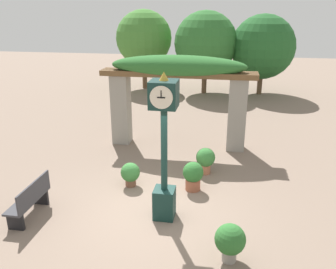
{
  "coord_description": "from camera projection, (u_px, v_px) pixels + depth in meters",
  "views": [
    {
      "loc": [
        1.7,
        -7.26,
        4.64
      ],
      "look_at": [
        0.38,
        0.36,
        1.88
      ],
      "focal_mm": 38.0,
      "sensor_mm": 36.0,
      "label": 1
    }
  ],
  "objects": [
    {
      "name": "ground_plane",
      "position": [
        150.0,
        212.0,
        8.57
      ],
      "size": [
        60.0,
        60.0,
        0.0
      ],
      "primitive_type": "plane",
      "color": "#7F6B5B"
    },
    {
      "name": "pedestal_clock",
      "position": [
        164.0,
        145.0,
        7.77
      ],
      "size": [
        0.58,
        0.62,
        3.42
      ],
      "color": "#14332D",
      "rests_on": "ground"
    },
    {
      "name": "pergola",
      "position": [
        178.0,
        80.0,
        11.95
      ],
      "size": [
        5.25,
        1.2,
        3.18
      ],
      "color": "gray",
      "rests_on": "ground"
    },
    {
      "name": "potted_plant_near_left",
      "position": [
        230.0,
        241.0,
        6.77
      ],
      "size": [
        0.6,
        0.6,
        0.79
      ],
      "color": "gray",
      "rests_on": "ground"
    },
    {
      "name": "potted_plant_near_right",
      "position": [
        130.0,
        173.0,
        9.71
      ],
      "size": [
        0.53,
        0.53,
        0.67
      ],
      "color": "brown",
      "rests_on": "ground"
    },
    {
      "name": "potted_plant_far_left",
      "position": [
        193.0,
        175.0,
        9.48
      ],
      "size": [
        0.55,
        0.55,
        0.8
      ],
      "color": "#9E563D",
      "rests_on": "ground"
    },
    {
      "name": "potted_plant_far_right",
      "position": [
        206.0,
        159.0,
        10.43
      ],
      "size": [
        0.56,
        0.56,
        0.79
      ],
      "color": "#B26B4C",
      "rests_on": "ground"
    },
    {
      "name": "park_bench",
      "position": [
        30.0,
        200.0,
        8.26
      ],
      "size": [
        0.42,
        1.39,
        0.89
      ],
      "rotation": [
        0.0,
        0.0,
        -1.57
      ],
      "color": "#38383D",
      "rests_on": "ground"
    },
    {
      "name": "tree_line",
      "position": [
        207.0,
        43.0,
        19.93
      ],
      "size": [
        10.18,
        4.08,
        4.6
      ],
      "color": "brown",
      "rests_on": "ground"
    }
  ]
}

